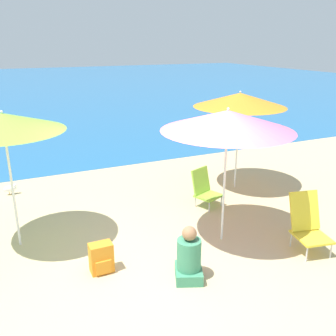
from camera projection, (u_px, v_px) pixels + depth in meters
The scene contains 10 objects.
ground_plane at pixel (166, 262), 5.55m from camera, with size 60.00×60.00×0.00m, color #C6B284.
sea_water at pixel (25, 87), 26.70m from camera, with size 60.00×40.00×0.01m.
beach_umbrella_orange at pixel (240, 100), 7.75m from camera, with size 1.94×1.94×2.13m.
beach_umbrella_lime at pixel (3, 123), 5.38m from camera, with size 1.77×1.77×2.17m.
beach_umbrella_pink at pixel (228, 121), 5.55m from camera, with size 2.02×2.02×2.18m.
beach_chair_yellow at pixel (308, 223), 5.80m from camera, with size 0.60×0.72×0.89m.
beach_chair_lime at pixel (204, 188), 7.37m from camera, with size 0.61×0.62×0.74m.
person_seated_far at pixel (189, 258), 5.07m from camera, with size 0.50×0.53×0.79m.
backpack_orange at pixel (101, 258), 5.25m from camera, with size 0.32×0.24×0.44m.
seagull at pixel (10, 188), 7.94m from camera, with size 0.27×0.11×0.23m.
Camera 1 is at (-1.98, -4.38, 3.11)m, focal length 40.00 mm.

